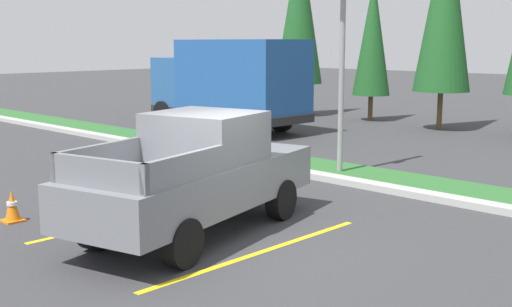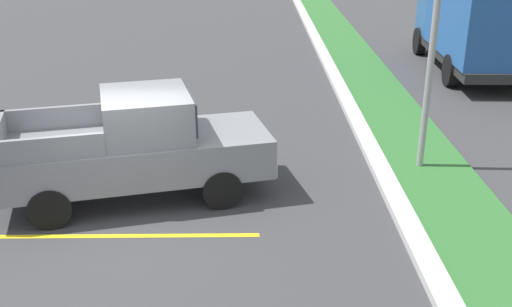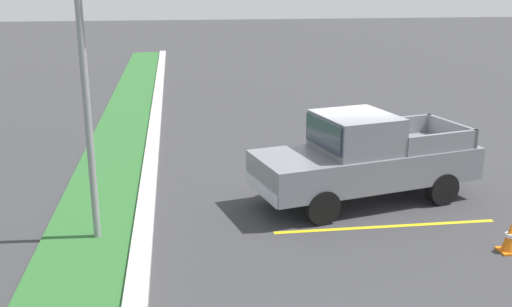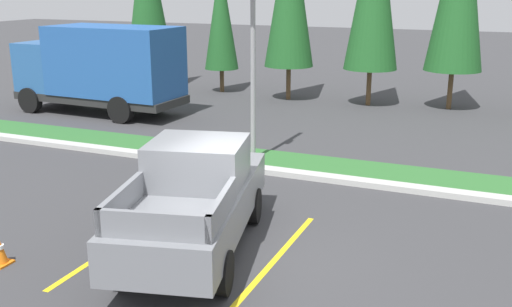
% 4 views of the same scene
% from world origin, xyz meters
% --- Properties ---
extents(ground_plane, '(120.00, 120.00, 0.00)m').
position_xyz_m(ground_plane, '(0.00, 0.00, 0.00)').
color(ground_plane, '#38383A').
extents(parking_line_near, '(0.12, 4.80, 0.01)m').
position_xyz_m(parking_line_near, '(-2.54, -0.05, 0.00)').
color(parking_line_near, yellow).
rests_on(parking_line_near, ground).
extents(parking_line_far, '(0.12, 4.80, 0.01)m').
position_xyz_m(parking_line_far, '(0.56, -0.05, 0.00)').
color(parking_line_far, yellow).
rests_on(parking_line_far, ground).
extents(curb_strip, '(56.00, 0.40, 0.15)m').
position_xyz_m(curb_strip, '(0.00, 5.00, 0.07)').
color(curb_strip, '#B2B2AD').
rests_on(curb_strip, ground).
extents(grass_median, '(56.00, 1.80, 0.06)m').
position_xyz_m(grass_median, '(0.00, 6.10, 0.03)').
color(grass_median, '#2D662D').
rests_on(grass_median, ground).
extents(pickup_truck_main, '(3.08, 5.52, 2.10)m').
position_xyz_m(pickup_truck_main, '(-1.00, -0.00, 1.04)').
color(pickup_truck_main, black).
rests_on(pickup_truck_main, ground).
extents(cargo_truck_distant, '(6.88, 2.70, 3.40)m').
position_xyz_m(cargo_truck_distant, '(-10.34, 9.66, 1.85)').
color(cargo_truck_distant, black).
rests_on(cargo_truck_distant, ground).
extents(street_light, '(0.24, 1.49, 6.32)m').
position_xyz_m(street_light, '(-2.34, 5.73, 3.70)').
color(street_light, gray).
rests_on(street_light, ground).
extents(cypress_tree_leftmost, '(2.12, 2.12, 8.14)m').
position_xyz_m(cypress_tree_leftmost, '(-11.73, 15.31, 4.79)').
color(cypress_tree_leftmost, brown).
rests_on(cypress_tree_leftmost, ground).
extents(cypress_tree_left_inner, '(1.58, 1.58, 6.06)m').
position_xyz_m(cypress_tree_left_inner, '(-8.21, 15.91, 3.56)').
color(cypress_tree_left_inner, brown).
rests_on(cypress_tree_left_inner, ground).
extents(cypress_tree_center, '(2.12, 2.12, 8.16)m').
position_xyz_m(cypress_tree_center, '(-4.66, 15.31, 4.81)').
color(cypress_tree_center, brown).
rests_on(cypress_tree_center, ground).
extents(traffic_cone, '(0.36, 0.36, 0.60)m').
position_xyz_m(traffic_cone, '(-4.00, -1.97, 0.29)').
color(traffic_cone, orange).
rests_on(traffic_cone, ground).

